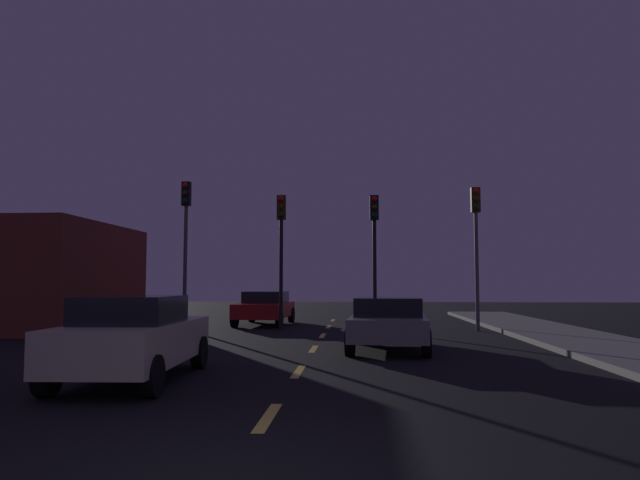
% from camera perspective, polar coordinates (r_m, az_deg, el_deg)
% --- Properties ---
extents(ground_plane, '(80.00, 80.00, 0.00)m').
position_cam_1_polar(ground_plane, '(12.03, -1.83, -12.44)').
color(ground_plane, black).
extents(lane_stripe_second, '(0.16, 1.60, 0.01)m').
position_cam_1_polar(lane_stripe_second, '(7.73, -5.15, -17.02)').
color(lane_stripe_second, '#EACC4C').
rests_on(lane_stripe_second, ground_plane).
extents(lane_stripe_third, '(0.16, 1.60, 0.01)m').
position_cam_1_polar(lane_stripe_third, '(11.44, -2.13, -12.84)').
color(lane_stripe_third, '#EACC4C').
rests_on(lane_stripe_third, ground_plane).
extents(lane_stripe_fourth, '(0.16, 1.60, 0.01)m').
position_cam_1_polar(lane_stripe_fourth, '(15.19, -0.63, -10.71)').
color(lane_stripe_fourth, '#EACC4C').
rests_on(lane_stripe_fourth, ground_plane).
extents(lane_stripe_fifth, '(0.16, 1.60, 0.01)m').
position_cam_1_polar(lane_stripe_fifth, '(18.96, 0.26, -9.41)').
color(lane_stripe_fifth, '#EACC4C').
rests_on(lane_stripe_fifth, ground_plane).
extents(lane_stripe_sixth, '(0.16, 1.60, 0.01)m').
position_cam_1_polar(lane_stripe_sixth, '(22.75, 0.85, -8.55)').
color(lane_stripe_sixth, '#EACC4C').
rests_on(lane_stripe_sixth, ground_plane).
extents(lane_stripe_seventh, '(0.16, 1.60, 0.01)m').
position_cam_1_polar(lane_stripe_seventh, '(26.53, 1.27, -7.93)').
color(lane_stripe_seventh, '#EACC4C').
rests_on(lane_stripe_seventh, ground_plane).
extents(traffic_signal_far_left, '(0.32, 0.38, 5.47)m').
position_cam_1_polar(traffic_signal_far_left, '(21.97, -13.13, 1.32)').
color(traffic_signal_far_left, '#4C4C51').
rests_on(traffic_signal_far_left, ground_plane).
extents(traffic_signal_center_left, '(0.32, 0.38, 4.93)m').
position_cam_1_polar(traffic_signal_center_left, '(21.18, -3.85, 0.48)').
color(traffic_signal_center_left, black).
rests_on(traffic_signal_center_left, ground_plane).
extents(traffic_signal_center_right, '(0.32, 0.38, 4.89)m').
position_cam_1_polar(traffic_signal_center_right, '(21.00, 5.40, 0.47)').
color(traffic_signal_center_right, black).
rests_on(traffic_signal_center_right, ground_plane).
extents(traffic_signal_far_right, '(0.32, 0.38, 5.14)m').
position_cam_1_polar(traffic_signal_far_right, '(21.43, 15.17, 0.93)').
color(traffic_signal_far_right, '#4C4C51').
rests_on(traffic_signal_far_right, ground_plane).
extents(car_stopped_ahead, '(2.21, 4.17, 1.34)m').
position_cam_1_polar(car_stopped_ahead, '(15.09, 6.78, -8.07)').
color(car_stopped_ahead, gray).
rests_on(car_stopped_ahead, ground_plane).
extents(car_adjacent_lane, '(1.95, 4.15, 1.49)m').
position_cam_1_polar(car_adjacent_lane, '(10.79, -17.90, -9.09)').
color(car_adjacent_lane, beige).
rests_on(car_adjacent_lane, ground_plane).
extents(car_oncoming_far, '(2.09, 4.22, 1.36)m').
position_cam_1_polar(car_oncoming_far, '(23.91, -5.45, -6.63)').
color(car_oncoming_far, '#B21919').
rests_on(car_oncoming_far, ground_plane).
extents(storefront_left, '(4.84, 7.23, 3.89)m').
position_cam_1_polar(storefront_left, '(23.82, -25.35, -3.28)').
color(storefront_left, maroon).
rests_on(storefront_left, ground_plane).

